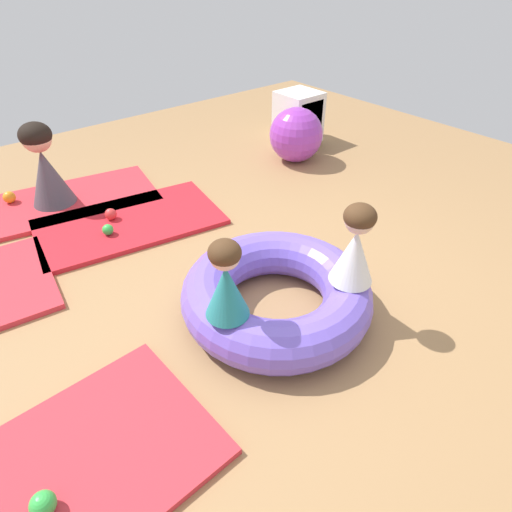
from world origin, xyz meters
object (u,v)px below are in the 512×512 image
child_in_white (355,245)px  child_in_teal (226,280)px  play_ball_green (108,230)px  storage_cube (300,117)px  play_ball_red (111,214)px  exercise_ball_large (296,135)px  adult_seated (44,166)px  play_ball_green_second (43,504)px  inflatable_cushion (276,294)px  play_ball_orange (9,197)px

child_in_white → child_in_teal: bearing=117.5°
play_ball_green → storage_cube: size_ratio=0.16×
play_ball_red → exercise_ball_large: 2.11m
adult_seated → play_ball_green_second: 2.79m
child_in_white → play_ball_green_second: child_in_white is taller
inflatable_cushion → child_in_white: 0.59m
child_in_teal → play_ball_orange: 2.70m
play_ball_green_second → play_ball_orange: bearing=77.6°
play_ball_red → play_ball_green_second: play_ball_green_second is taller
child_in_teal → play_ball_green: (-0.03, 1.57, -0.45)m
play_ball_red → play_ball_green_second: 2.34m
child_in_white → play_ball_orange: bearing=68.1°
play_ball_orange → play_ball_green_second: 2.92m
play_ball_orange → play_ball_red: bearing=-56.0°
adult_seated → play_ball_red: adult_seated is taller
child_in_white → play_ball_red: (-0.65, 2.00, -0.46)m
adult_seated → play_ball_red: bearing=-145.3°
child_in_white → play_ball_orange: size_ratio=4.78×
inflatable_cushion → child_in_white: child_in_white is taller
play_ball_green → play_ball_orange: size_ratio=0.83×
exercise_ball_large → play_ball_red: bearing=179.1°
adult_seated → exercise_ball_large: 2.45m
play_ball_green_second → storage_cube: size_ratio=0.19×
play_ball_orange → exercise_ball_large: bearing=-18.3°
inflatable_cushion → play_ball_green_second: (-1.54, -0.31, -0.06)m
adult_seated → child_in_white: bearing=-149.3°
play_ball_orange → exercise_ball_large: size_ratio=0.19×
storage_cube → child_in_teal: bearing=-140.9°
child_in_teal → adult_seated: bearing=145.1°
play_ball_orange → play_ball_green_second: play_ball_green_second is taller
inflatable_cushion → play_ball_orange: (-0.92, 2.54, -0.06)m
child_in_teal → child_in_white: bearing=33.5°
play_ball_green → play_ball_green_second: size_ratio=0.82×
child_in_teal → play_ball_green_second: bearing=-117.3°
play_ball_green → play_ball_orange: bearing=113.3°
child_in_teal → play_ball_green: child_in_teal is taller
child_in_white → adult_seated: child_in_white is taller
play_ball_green_second → storage_cube: 4.43m
child_in_white → play_ball_orange: (-1.23, 2.85, -0.46)m
play_ball_red → child_in_white: bearing=-71.9°
inflatable_cushion → adult_seated: size_ratio=1.65×
child_in_teal → play_ball_red: bearing=138.1°
play_ball_red → play_ball_green_second: size_ratio=0.91×
inflatable_cushion → play_ball_green: bearing=107.3°
adult_seated → play_ball_orange: bearing=63.3°
play_ball_red → child_in_teal: bearing=-92.7°
child_in_white → play_ball_green_second: 1.91m
play_ball_orange → play_ball_green_second: bearing=-102.4°
play_ball_red → exercise_ball_large: (2.10, -0.03, 0.19)m
child_in_teal → storage_cube: 3.39m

